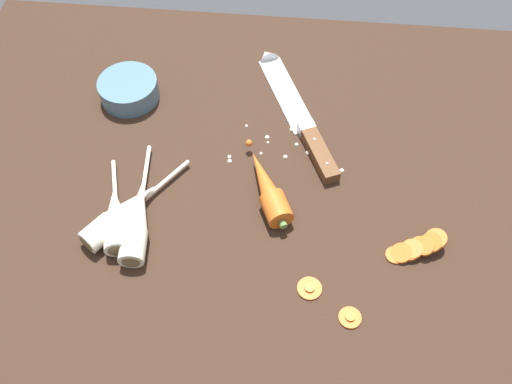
% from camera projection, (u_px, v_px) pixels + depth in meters
% --- Properties ---
extents(ground_plane, '(1.20, 0.90, 0.04)m').
position_uv_depth(ground_plane, '(257.00, 194.00, 0.93)').
color(ground_plane, '#332116').
extents(chefs_knife, '(0.17, 0.33, 0.04)m').
position_uv_depth(chefs_knife, '(295.00, 107.00, 1.01)').
color(chefs_knife, silver).
rests_on(chefs_knife, ground_plane).
extents(whole_carrot, '(0.10, 0.17, 0.04)m').
position_uv_depth(whole_carrot, '(268.00, 188.00, 0.89)').
color(whole_carrot, '#D6601E').
rests_on(whole_carrot, ground_plane).
extents(parsnip_front, '(0.05, 0.23, 0.04)m').
position_uv_depth(parsnip_front, '(137.00, 220.00, 0.86)').
color(parsnip_front, silver).
rests_on(parsnip_front, ground_plane).
extents(parsnip_mid_left, '(0.07, 0.18, 0.04)m').
position_uv_depth(parsnip_mid_left, '(116.00, 218.00, 0.86)').
color(parsnip_mid_left, silver).
rests_on(parsnip_mid_left, ground_plane).
extents(parsnip_mid_right, '(0.15, 0.19, 0.04)m').
position_uv_depth(parsnip_mid_right, '(122.00, 214.00, 0.86)').
color(parsnip_mid_right, silver).
rests_on(parsnip_mid_right, ground_plane).
extents(carrot_slice_stack, '(0.09, 0.06, 0.04)m').
position_uv_depth(carrot_slice_stack, '(417.00, 248.00, 0.84)').
color(carrot_slice_stack, '#D6601E').
rests_on(carrot_slice_stack, ground_plane).
extents(carrot_slice_stray_near, '(0.04, 0.04, 0.01)m').
position_uv_depth(carrot_slice_stray_near, '(310.00, 288.00, 0.81)').
color(carrot_slice_stray_near, '#D6601E').
rests_on(carrot_slice_stray_near, ground_plane).
extents(carrot_slice_stray_mid, '(0.03, 0.03, 0.01)m').
position_uv_depth(carrot_slice_stray_mid, '(350.00, 317.00, 0.78)').
color(carrot_slice_stray_mid, '#D6601E').
rests_on(carrot_slice_stray_mid, ground_plane).
extents(prep_bowl, '(0.11, 0.11, 0.04)m').
position_uv_depth(prep_bowl, '(129.00, 89.00, 1.02)').
color(prep_bowl, slate).
rests_on(prep_bowl, ground_plane).
extents(mince_crumbs, '(0.20, 0.09, 0.01)m').
position_uv_depth(mince_crumbs, '(289.00, 152.00, 0.96)').
color(mince_crumbs, silver).
rests_on(mince_crumbs, ground_plane).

